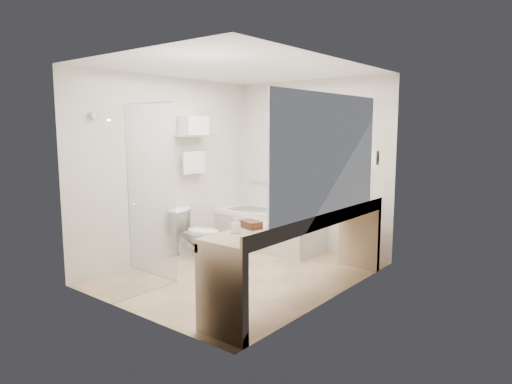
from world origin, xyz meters
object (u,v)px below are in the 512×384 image
Objects in this scene: toilet at (197,234)px; water_bottle_left at (327,203)px; amenity_basket at (251,224)px; bathtub at (269,230)px; vanity_counter at (305,238)px.

toilet is 2.00m from water_bottle_left.
toilet is 2.14m from amenity_basket.
amenity_basket is (1.35, -2.08, 0.61)m from bathtub.
water_bottle_left reaches higher than vanity_counter.
amenity_basket is at bearing -56.98° from bathtub.
water_bottle_left is at bearing 98.01° from vanity_counter.
bathtub is 0.59× the size of vanity_counter.
amenity_basket is 1.31m from water_bottle_left.
vanity_counter is at bearing -81.99° from water_bottle_left.
vanity_counter reaches higher than bathtub.
water_bottle_left reaches higher than amenity_basket.
water_bottle_left is at bearing -99.61° from toilet.
water_bottle_left reaches higher than toilet.
vanity_counter reaches higher than amenity_basket.
toilet is at bearing 150.75° from amenity_basket.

